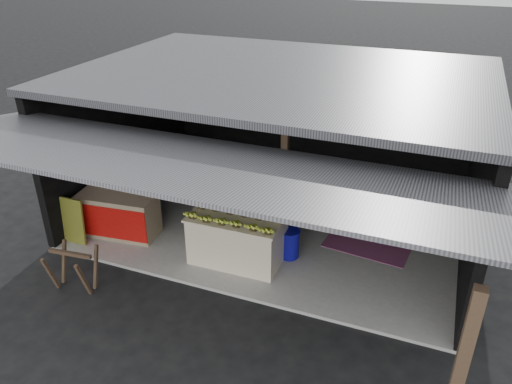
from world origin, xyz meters
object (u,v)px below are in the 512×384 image
at_px(water_barrel, 289,244).
at_px(neighbor_stall, 118,212).
at_px(sawhorse, 73,266).
at_px(plastic_chair, 390,212).
at_px(banana_table, 238,237).
at_px(white_crate, 260,206).

bearing_deg(water_barrel, neighbor_stall, -172.33).
xyz_separation_m(sawhorse, plastic_chair, (4.47, 3.34, 0.15)).
bearing_deg(sawhorse, water_barrel, 28.90).
distance_m(neighbor_stall, plastic_chair, 5.04).
height_order(neighbor_stall, sawhorse, neighbor_stall).
xyz_separation_m(banana_table, water_barrel, (0.82, 0.40, -0.19)).
bearing_deg(water_barrel, banana_table, -153.99).
xyz_separation_m(water_barrel, plastic_chair, (1.51, 1.28, 0.29)).
bearing_deg(neighbor_stall, sawhorse, -86.75).
distance_m(sawhorse, water_barrel, 3.61).
relative_size(white_crate, neighbor_stall, 0.67).
distance_m(white_crate, water_barrel, 1.09).
height_order(white_crate, sawhorse, white_crate).
bearing_deg(neighbor_stall, water_barrel, 1.37).
height_order(white_crate, water_barrel, white_crate).
xyz_separation_m(banana_table, plastic_chair, (2.32, 1.68, 0.10)).
height_order(water_barrel, plastic_chair, plastic_chair).
relative_size(white_crate, sawhorse, 1.37).
distance_m(banana_table, neighbor_stall, 2.42).
bearing_deg(banana_table, plastic_chair, 34.89).
bearing_deg(neighbor_stall, white_crate, 18.52).
xyz_separation_m(banana_table, white_crate, (0.01, 1.08, 0.06)).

